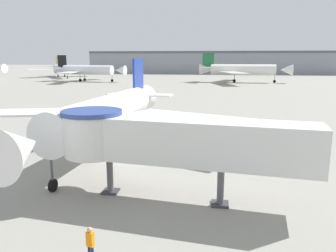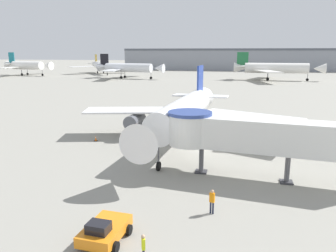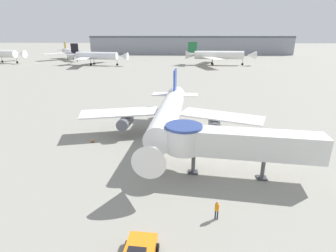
% 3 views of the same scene
% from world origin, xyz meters
% --- Properties ---
extents(ground_plane, '(800.00, 800.00, 0.00)m').
position_xyz_m(ground_plane, '(0.00, 0.00, 0.00)').
color(ground_plane, gray).
extents(main_airplane, '(28.65, 28.40, 9.16)m').
position_xyz_m(main_airplane, '(-2.15, 2.23, 3.89)').
color(main_airplane, white).
rests_on(main_airplane, ground_plane).
extents(jet_bridge, '(16.76, 5.14, 5.77)m').
position_xyz_m(jet_bridge, '(5.03, -8.13, 4.09)').
color(jet_bridge, silver).
rests_on(jet_bridge, ground_plane).
extents(traffic_cone_starboard_wing, '(0.50, 0.50, 0.83)m').
position_xyz_m(traffic_cone_starboard_wing, '(8.83, 0.78, 0.40)').
color(traffic_cone_starboard_wing, black).
rests_on(traffic_cone_starboard_wing, ground_plane).
extents(ground_crew_wing_walker, '(0.39, 0.30, 1.81)m').
position_xyz_m(ground_crew_wing_walker, '(2.85, -15.62, 1.04)').
color(ground_crew_wing_walker, '#1E2338').
rests_on(ground_crew_wing_walker, ground_plane).
extents(background_jet_black_tail, '(31.22, 33.02, 10.35)m').
position_xyz_m(background_jet_black_tail, '(-43.03, 97.75, 4.55)').
color(background_jet_black_tail, silver).
rests_on(background_jet_black_tail, ground_plane).
extents(background_jet_green_tail, '(34.79, 37.93, 11.09)m').
position_xyz_m(background_jet_green_tail, '(17.51, 101.07, 4.85)').
color(background_jet_green_tail, white).
rests_on(background_jet_green_tail, ground_plane).
extents(background_jet_gold_tail, '(28.79, 32.02, 9.91)m').
position_xyz_m(background_jet_gold_tail, '(-66.56, 124.71, 4.37)').
color(background_jet_gold_tail, white).
rests_on(background_jet_gold_tail, ground_plane).
extents(terminal_building, '(147.63, 22.70, 13.17)m').
position_xyz_m(terminal_building, '(6.27, 175.00, 6.60)').
color(terminal_building, gray).
rests_on(terminal_building, ground_plane).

